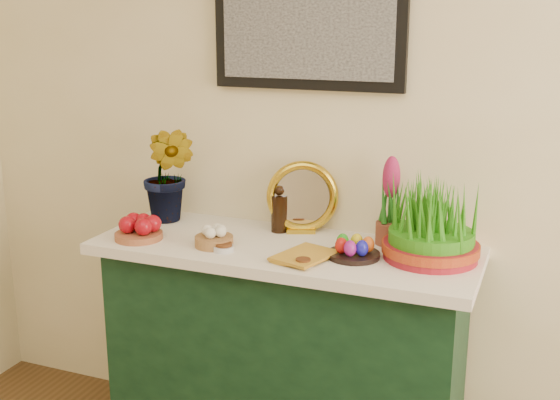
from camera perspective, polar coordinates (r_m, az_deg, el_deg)
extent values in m
cube|color=#F9EABB|center=(2.57, 12.29, 6.63)|extent=(4.00, 0.04, 2.70)
cube|color=black|center=(2.64, 2.29, 14.79)|extent=(0.74, 0.03, 0.54)
cube|color=#A5A5A5|center=(2.63, 2.15, 14.79)|extent=(0.66, 0.01, 0.46)
cube|color=#153B20|center=(2.75, 0.40, -12.86)|extent=(1.30, 0.45, 0.85)
cube|color=white|center=(2.57, 0.41, -4.05)|extent=(1.40, 0.55, 0.04)
imported|color=#206C1A|center=(2.82, -9.07, 3.33)|extent=(0.26, 0.22, 0.52)
cylinder|color=#9D5635|center=(2.67, -11.41, -2.87)|extent=(0.21, 0.21, 0.02)
cylinder|color=#AB7E45|center=(2.55, -5.39, -3.35)|extent=(0.16, 0.16, 0.04)
cylinder|color=black|center=(2.69, -0.06, -1.10)|extent=(0.06, 0.06, 0.14)
sphere|color=black|center=(2.67, -0.06, 0.80)|extent=(0.04, 0.04, 0.04)
cube|color=gold|center=(2.70, 1.71, -2.47)|extent=(0.12, 0.09, 0.02)
torus|color=gold|center=(2.68, 1.84, 0.27)|extent=(0.28, 0.16, 0.28)
cylinder|color=silver|center=(2.68, 1.80, 0.25)|extent=(0.21, 0.10, 0.21)
imported|color=gold|center=(2.45, 0.51, -4.14)|extent=(0.20, 0.24, 0.03)
cylinder|color=silver|center=(2.50, -4.60, -3.94)|extent=(0.08, 0.08, 0.02)
cylinder|color=#592D14|center=(2.49, -4.61, -3.62)|extent=(0.06, 0.06, 0.01)
cylinder|color=silver|center=(2.35, 1.89, -5.21)|extent=(0.06, 0.06, 0.02)
cylinder|color=#592D14|center=(2.34, 1.89, -4.91)|extent=(0.05, 0.05, 0.01)
cylinder|color=black|center=(2.44, 6.00, -4.45)|extent=(0.20, 0.20, 0.02)
ellipsoid|color=red|center=(2.41, 5.01, -3.71)|extent=(0.04, 0.04, 0.06)
ellipsoid|color=#1A19B4|center=(2.39, 6.68, -3.91)|extent=(0.04, 0.04, 0.06)
ellipsoid|color=yellow|center=(2.46, 6.25, -3.36)|extent=(0.04, 0.04, 0.06)
ellipsoid|color=#269A1C|center=(2.46, 5.11, -3.37)|extent=(0.04, 0.04, 0.06)
ellipsoid|color=orange|center=(2.43, 7.17, -3.61)|extent=(0.04, 0.04, 0.06)
ellipsoid|color=#951B87|center=(2.39, 5.72, -3.94)|extent=(0.04, 0.04, 0.06)
cylinder|color=brown|center=(2.59, 8.86, -2.68)|extent=(0.10, 0.10, 0.08)
ellipsoid|color=#BF2668|center=(2.53, 9.05, 1.84)|extent=(0.06, 0.06, 0.15)
cylinder|color=maroon|center=(2.46, 12.11, -4.04)|extent=(0.32, 0.32, 0.06)
cylinder|color=#A91014|center=(2.46, 12.13, -3.78)|extent=(0.33, 0.33, 0.03)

